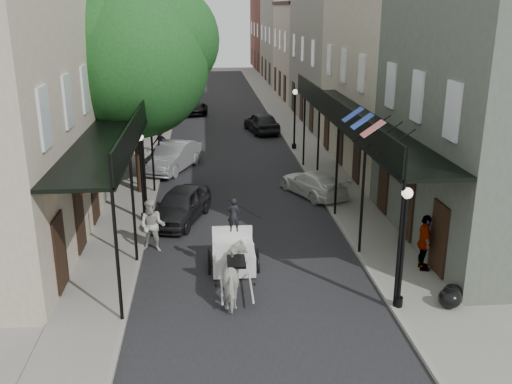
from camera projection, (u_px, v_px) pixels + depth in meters
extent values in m
plane|color=gray|center=(255.00, 284.00, 18.59)|extent=(140.00, 140.00, 0.00)
cube|color=black|center=(228.00, 144.00, 37.53)|extent=(8.00, 90.00, 0.01)
cube|color=gray|center=(151.00, 145.00, 37.07)|extent=(2.20, 90.00, 0.12)
cube|color=gray|center=(303.00, 142.00, 37.94)|extent=(2.20, 90.00, 0.12)
cube|color=#BFB099|center=(111.00, 52.00, 44.62)|extent=(5.00, 80.00, 10.50)
cube|color=gray|center=(327.00, 51.00, 46.12)|extent=(5.00, 80.00, 10.50)
cube|color=black|center=(119.00, 124.00, 23.55)|extent=(2.20, 18.00, 0.12)
cube|color=black|center=(144.00, 112.00, 23.48)|extent=(0.06, 18.00, 1.00)
cylinder|color=black|center=(117.00, 255.00, 15.69)|extent=(0.10, 0.10, 4.00)
cylinder|color=black|center=(144.00, 174.00, 23.27)|extent=(0.10, 0.10, 4.00)
cylinder|color=black|center=(158.00, 133.00, 30.84)|extent=(0.10, 0.10, 4.00)
cube|color=black|center=(356.00, 120.00, 24.42)|extent=(2.20, 18.00, 0.12)
cube|color=black|center=(333.00, 109.00, 24.17)|extent=(0.06, 18.00, 1.00)
cylinder|color=black|center=(400.00, 244.00, 16.39)|extent=(0.10, 0.10, 4.00)
cylinder|color=black|center=(337.00, 169.00, 23.96)|extent=(0.10, 0.10, 4.00)
cylinder|color=black|center=(304.00, 130.00, 31.54)|extent=(0.10, 0.10, 4.00)
cylinder|color=#382619|center=(138.00, 134.00, 26.75)|extent=(0.44, 0.44, 5.60)
sphere|color=#17491D|center=(134.00, 63.00, 25.74)|extent=(6.80, 6.80, 6.80)
sphere|color=#17491D|center=(164.00, 40.00, 26.12)|extent=(5.10, 5.10, 5.10)
cylinder|color=#382619|center=(159.00, 96.00, 40.10)|extent=(0.44, 0.44, 5.04)
sphere|color=#17491D|center=(157.00, 53.00, 39.19)|extent=(6.00, 6.00, 6.00)
sphere|color=#17491D|center=(175.00, 39.00, 39.58)|extent=(4.50, 4.50, 4.50)
cylinder|color=black|center=(398.00, 301.00, 16.97)|extent=(0.28, 0.28, 0.30)
cylinder|color=black|center=(402.00, 254.00, 16.49)|extent=(0.12, 0.12, 3.40)
sphere|color=white|center=(407.00, 193.00, 15.92)|extent=(0.32, 0.32, 0.32)
cylinder|color=black|center=(145.00, 217.00, 23.83)|extent=(0.28, 0.28, 0.30)
cylinder|color=black|center=(142.00, 181.00, 23.35)|extent=(0.12, 0.12, 3.40)
sphere|color=white|center=(140.00, 137.00, 22.78)|extent=(0.32, 0.32, 0.32)
cylinder|color=black|center=(294.00, 146.00, 35.91)|extent=(0.28, 0.28, 0.30)
cylinder|color=black|center=(295.00, 122.00, 35.43)|extent=(0.12, 0.12, 3.40)
sphere|color=white|center=(295.00, 92.00, 34.86)|extent=(0.32, 0.32, 0.32)
imported|color=beige|center=(237.00, 276.00, 17.33)|extent=(0.92, 1.99, 1.67)
torus|color=black|center=(209.00, 245.00, 20.11)|extent=(0.10, 1.31, 1.31)
torus|color=black|center=(256.00, 243.00, 20.24)|extent=(0.10, 1.31, 1.31)
torus|color=black|center=(216.00, 270.00, 18.88)|extent=(0.08, 0.68, 0.68)
torus|color=black|center=(253.00, 269.00, 18.97)|extent=(0.08, 0.68, 0.68)
cube|color=silver|center=(233.00, 235.00, 19.85)|extent=(1.43, 1.84, 0.71)
cube|color=silver|center=(234.00, 233.00, 18.68)|extent=(1.22, 0.57, 0.12)
cube|color=silver|center=(234.00, 227.00, 18.35)|extent=(1.22, 0.11, 0.51)
imported|color=black|center=(234.00, 215.00, 18.49)|extent=(0.42, 0.28, 1.14)
imported|color=#B4B3A9|center=(152.00, 226.00, 20.82)|extent=(1.09, 0.92, 2.00)
imported|color=gray|center=(160.00, 141.00, 34.63)|extent=(1.10, 0.84, 1.51)
imported|color=gray|center=(425.00, 243.00, 19.11)|extent=(0.65, 1.21, 1.96)
imported|color=black|center=(180.00, 205.00, 23.88)|extent=(2.92, 4.51, 1.43)
imported|color=gray|center=(173.00, 157.00, 31.32)|extent=(3.32, 4.99, 1.55)
imported|color=black|center=(187.00, 104.00, 48.40)|extent=(3.76, 5.97, 1.54)
imported|color=white|center=(313.00, 183.00, 27.24)|extent=(3.19, 4.45, 1.20)
imported|color=black|center=(262.00, 122.00, 40.87)|extent=(2.54, 4.65, 1.50)
ellipsoid|color=black|center=(450.00, 298.00, 16.87)|extent=(0.68, 0.68, 0.58)
ellipsoid|color=black|center=(453.00, 292.00, 17.34)|extent=(0.60, 0.60, 0.48)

